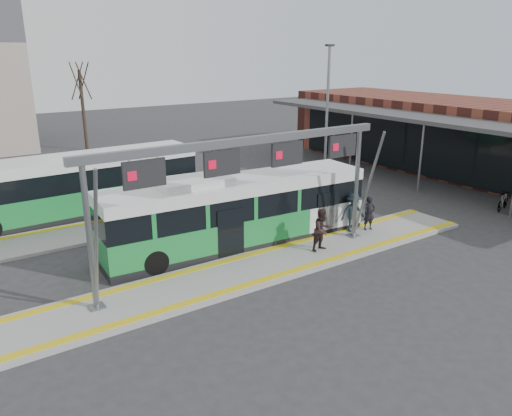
% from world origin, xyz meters
% --- Properties ---
extents(ground, '(120.00, 120.00, 0.00)m').
position_xyz_m(ground, '(0.00, 0.00, 0.00)').
color(ground, '#2D2D30').
rests_on(ground, ground).
extents(platform_main, '(22.00, 3.00, 0.15)m').
position_xyz_m(platform_main, '(0.00, 0.00, 0.07)').
color(platform_main, gray).
rests_on(platform_main, ground).
extents(platform_second, '(20.00, 3.00, 0.15)m').
position_xyz_m(platform_second, '(-4.00, 8.00, 0.07)').
color(platform_second, gray).
rests_on(platform_second, ground).
extents(tactile_main, '(22.00, 2.65, 0.02)m').
position_xyz_m(tactile_main, '(0.00, 0.00, 0.16)').
color(tactile_main, gold).
rests_on(tactile_main, platform_main).
extents(tactile_second, '(20.00, 0.35, 0.02)m').
position_xyz_m(tactile_second, '(-4.00, 9.15, 0.16)').
color(tactile_second, gold).
rests_on(tactile_second, platform_second).
extents(gantry, '(13.00, 1.68, 5.20)m').
position_xyz_m(gantry, '(-0.35, 0.25, 4.30)').
color(gantry, slate).
rests_on(gantry, platform_main).
extents(station_building, '(11.50, 32.00, 5.00)m').
position_xyz_m(station_building, '(21.83, 4.00, 2.53)').
color(station_building, brown).
rests_on(station_building, ground).
extents(hero_bus, '(12.38, 3.42, 3.36)m').
position_xyz_m(hero_bus, '(0.65, 2.77, 1.54)').
color(hero_bus, black).
rests_on(hero_bus, ground).
extents(bg_bus_green, '(12.94, 3.20, 3.21)m').
position_xyz_m(bg_bus_green, '(-4.06, 11.10, 1.59)').
color(bg_bus_green, black).
rests_on(bg_bus_green, ground).
extents(passenger_a, '(0.67, 0.52, 1.64)m').
position_xyz_m(passenger_a, '(6.74, 0.54, 0.97)').
color(passenger_a, black).
rests_on(passenger_a, platform_main).
extents(passenger_b, '(0.97, 0.79, 1.85)m').
position_xyz_m(passenger_b, '(3.14, -0.14, 1.08)').
color(passenger_b, black).
rests_on(passenger_b, platform_main).
extents(passenger_c, '(1.39, 1.09, 1.88)m').
position_xyz_m(passenger_c, '(5.90, 0.79, 1.09)').
color(passenger_c, '#19242E').
rests_on(passenger_c, platform_main).
extents(bicycle_d, '(1.76, 0.88, 1.02)m').
position_xyz_m(bicycle_d, '(15.46, -1.16, 0.51)').
color(bicycle_d, gray).
rests_on(bicycle_d, ground).
extents(tree_mid, '(1.40, 1.40, 7.75)m').
position_xyz_m(tree_mid, '(1.70, 29.22, 5.88)').
color(tree_mid, '#382B21').
rests_on(tree_mid, ground).
extents(lamp_east, '(0.50, 0.25, 8.74)m').
position_xyz_m(lamp_east, '(9.17, 6.47, 4.61)').
color(lamp_east, slate).
rests_on(lamp_east, ground).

